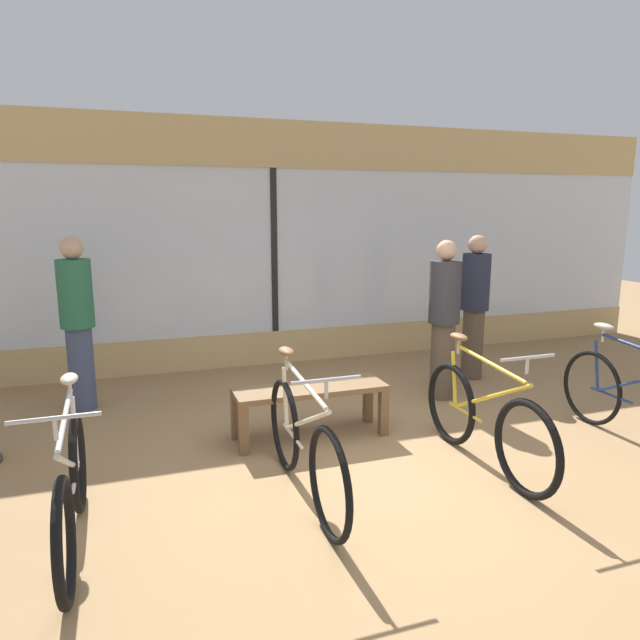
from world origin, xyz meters
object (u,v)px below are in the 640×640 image
at_px(bicycle_right, 484,420).
at_px(bicycle_far_right, 636,400).
at_px(customer_by_window, 444,316).
at_px(bicycle_left, 303,445).
at_px(customer_near_rack, 475,304).
at_px(display_bench, 310,396).
at_px(customer_mid_floor, 77,317).
at_px(bicycle_far_left, 72,490).

xyz_separation_m(bicycle_right, bicycle_far_right, (1.55, -0.05, 0.01)).
bearing_deg(customer_by_window, bicycle_left, -142.26).
bearing_deg(customer_near_rack, customer_by_window, -143.87).
bearing_deg(customer_near_rack, display_bench, -155.38).
height_order(customer_by_window, customer_mid_floor, customer_mid_floor).
bearing_deg(bicycle_far_left, bicycle_right, 2.91).
bearing_deg(customer_mid_floor, customer_near_rack, -4.72).
bearing_deg(bicycle_far_left, bicycle_far_right, 1.29).
distance_m(bicycle_far_right, customer_near_rack, 2.30).
xyz_separation_m(bicycle_far_left, display_bench, (1.93, 1.19, 0.02)).
bearing_deg(bicycle_far_left, bicycle_left, 4.88).
bearing_deg(bicycle_left, bicycle_far_right, -0.49).
height_order(bicycle_far_left, customer_mid_floor, customer_mid_floor).
xyz_separation_m(display_bench, customer_mid_floor, (-2.04, 1.52, 0.58)).
xyz_separation_m(bicycle_left, bicycle_right, (1.55, 0.03, -0.01)).
relative_size(bicycle_left, bicycle_far_right, 1.01).
bearing_deg(bicycle_left, customer_near_rack, 37.32).
distance_m(bicycle_far_left, customer_mid_floor, 2.77).
bearing_deg(bicycle_left, customer_mid_floor, 122.53).
bearing_deg(customer_by_window, bicycle_right, -109.54).
height_order(bicycle_right, display_bench, bicycle_right).
height_order(customer_near_rack, customer_mid_floor, customer_mid_floor).
bearing_deg(customer_by_window, customer_mid_floor, 166.13).
bearing_deg(customer_mid_floor, bicycle_left, -57.47).
relative_size(bicycle_left, customer_by_window, 1.03).
bearing_deg(customer_mid_floor, display_bench, -36.69).
bearing_deg(customer_by_window, display_bench, -161.29).
distance_m(bicycle_far_left, bicycle_left, 1.54).
xyz_separation_m(bicycle_far_left, customer_mid_floor, (-0.10, 2.71, 0.60)).
distance_m(bicycle_far_right, display_bench, 2.92).
relative_size(bicycle_far_left, bicycle_right, 0.97).
distance_m(bicycle_far_left, customer_by_window, 4.11).
bearing_deg(bicycle_far_left, customer_near_rack, 27.79).
distance_m(bicycle_far_left, bicycle_far_right, 4.64).
xyz_separation_m(bicycle_right, display_bench, (-1.16, 1.03, -0.00)).
bearing_deg(bicycle_right, display_bench, 138.25).
xyz_separation_m(bicycle_far_left, bicycle_far_right, (4.64, 0.10, 0.02)).
bearing_deg(customer_mid_floor, bicycle_far_right, -28.73).
height_order(bicycle_left, bicycle_far_right, bicycle_left).
bearing_deg(customer_near_rack, bicycle_right, -121.57).
distance_m(bicycle_left, bicycle_right, 1.55).
distance_m(display_bench, customer_mid_floor, 2.60).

